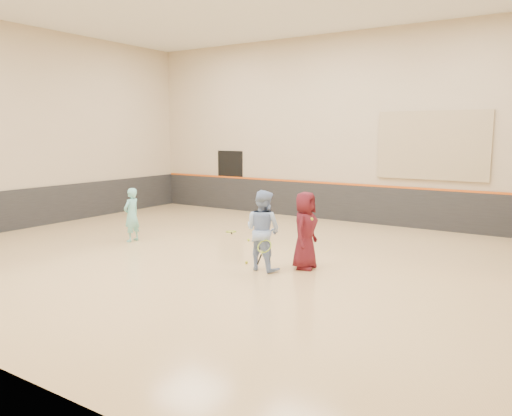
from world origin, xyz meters
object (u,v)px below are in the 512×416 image
Objects in this scene: girl at (132,215)px; spare_racket at (231,231)px; instructor at (263,230)px; young_man at (305,230)px.

spare_racket is at bearing 142.62° from girl.
girl is 0.84× the size of instructor.
young_man is 4.37m from spare_racket.
instructor reaches higher than girl.
young_man is 2.40× the size of spare_racket.
girl is at bearing -0.59° from instructor.
instructor is 4.18m from spare_racket.
instructor is (4.40, -0.45, 0.13)m from girl.
instructor is at bearing -44.65° from spare_racket.
girl is at bearing 84.47° from young_man.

